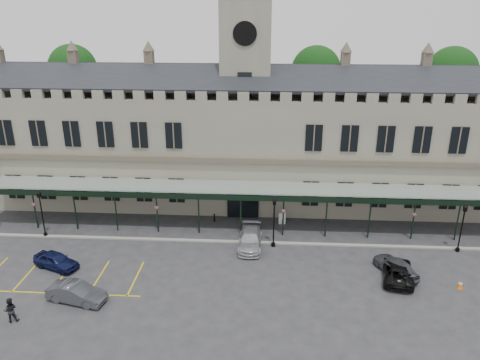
# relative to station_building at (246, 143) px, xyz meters

# --- Properties ---
(ground) EXTENTS (140.00, 140.00, 0.00)m
(ground) POSITION_rel_station_building_xyz_m (0.00, -15.91, -6.47)
(ground) COLOR #2C2C2F
(station_building) EXTENTS (60.00, 10.36, 17.30)m
(station_building) POSITION_rel_station_building_xyz_m (0.00, 0.00, 0.00)
(station_building) COLOR slate
(station_building) RESTS_ON ground
(clock_tower) EXTENTS (5.60, 5.60, 24.80)m
(clock_tower) POSITION_rel_station_building_xyz_m (0.00, 0.09, 6.64)
(clock_tower) COLOR slate
(clock_tower) RESTS_ON ground
(canopy) EXTENTS (50.00, 4.10, 4.30)m
(canopy) POSITION_rel_station_building_xyz_m (0.00, -8.45, -4.06)
(canopy) COLOR #8C9E93
(canopy) RESTS_ON ground
(kerb) EXTENTS (60.00, 0.40, 0.12)m
(kerb) POSITION_rel_station_building_xyz_m (0.00, -10.41, -6.41)
(kerb) COLOR gray
(kerb) RESTS_ON ground
(parking_markings) EXTENTS (16.00, 6.00, 0.01)m
(parking_markings) POSITION_rel_station_building_xyz_m (-14.00, -17.41, -6.47)
(parking_markings) COLOR gold
(parking_markings) RESTS_ON ground
(tree_behind_left) EXTENTS (6.00, 6.00, 16.00)m
(tree_behind_left) POSITION_rel_station_building_xyz_m (-22.00, 9.09, 6.35)
(tree_behind_left) COLOR #332314
(tree_behind_left) RESTS_ON ground
(tree_behind_mid) EXTENTS (6.00, 6.00, 16.00)m
(tree_behind_mid) POSITION_rel_station_building_xyz_m (8.00, 9.09, 6.35)
(tree_behind_mid) COLOR #332314
(tree_behind_mid) RESTS_ON ground
(tree_behind_right) EXTENTS (6.00, 6.00, 16.00)m
(tree_behind_right) POSITION_rel_station_building_xyz_m (24.00, 9.09, 6.35)
(tree_behind_right) COLOR #332314
(tree_behind_right) RESTS_ON ground
(lamp_post_left) EXTENTS (0.45, 0.45, 4.76)m
(lamp_post_left) POSITION_rel_station_building_xyz_m (-18.47, -10.35, -3.65)
(lamp_post_left) COLOR black
(lamp_post_left) RESTS_ON ground
(lamp_post_mid) EXTENTS (0.46, 0.46, 4.90)m
(lamp_post_mid) POSITION_rel_station_building_xyz_m (3.10, -10.92, -3.56)
(lamp_post_mid) COLOR black
(lamp_post_mid) RESTS_ON ground
(lamp_post_right) EXTENTS (0.44, 0.44, 4.63)m
(lamp_post_right) POSITION_rel_station_building_xyz_m (19.51, -10.83, -3.72)
(lamp_post_right) COLOR black
(lamp_post_right) RESTS_ON ground
(traffic_cone) EXTENTS (0.43, 0.43, 0.68)m
(traffic_cone) POSITION_rel_station_building_xyz_m (17.54, -16.74, -6.14)
(traffic_cone) COLOR #F16307
(traffic_cone) RESTS_ON ground
(sign_board) EXTENTS (0.70, 0.10, 1.19)m
(sign_board) POSITION_rel_station_building_xyz_m (3.99, -6.34, -5.88)
(sign_board) COLOR black
(sign_board) RESTS_ON ground
(bollard_left) EXTENTS (0.15, 0.15, 0.86)m
(bollard_left) POSITION_rel_station_building_xyz_m (-2.82, -6.26, -6.04)
(bollard_left) COLOR black
(bollard_left) RESTS_ON ground
(bollard_right) EXTENTS (0.16, 0.16, 0.90)m
(bollard_right) POSITION_rel_station_building_xyz_m (4.25, -5.83, -6.02)
(bollard_right) COLOR black
(bollard_right) RESTS_ON ground
(car_left_a) EXTENTS (4.35, 3.01, 1.37)m
(car_left_a) POSITION_rel_station_building_xyz_m (-15.00, -15.73, -5.78)
(car_left_a) COLOR #0C1237
(car_left_a) RESTS_ON ground
(car_left_b) EXTENTS (4.67, 2.49, 1.46)m
(car_left_b) POSITION_rel_station_building_xyz_m (-11.50, -20.19, -5.74)
(car_left_b) COLOR #3D4046
(car_left_b) RESTS_ON ground
(car_taxi) EXTENTS (2.12, 5.06, 1.46)m
(car_taxi) POSITION_rel_station_building_xyz_m (1.00, -11.12, -5.74)
(car_taxi) COLOR #A5A7AD
(car_taxi) RESTS_ON ground
(car_van) EXTENTS (3.04, 5.18, 1.35)m
(car_van) POSITION_rel_station_building_xyz_m (13.00, -15.60, -5.79)
(car_van) COLOR black
(car_van) RESTS_ON ground
(car_right_a) EXTENTS (3.34, 4.69, 1.48)m
(car_right_a) POSITION_rel_station_building_xyz_m (13.00, -15.00, -5.73)
(car_right_a) COLOR #3D4046
(car_right_a) RESTS_ON ground
(person_b) EXTENTS (1.09, 0.98, 1.86)m
(person_b) POSITION_rel_station_building_xyz_m (-15.14, -22.73, -5.54)
(person_b) COLOR black
(person_b) RESTS_ON ground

